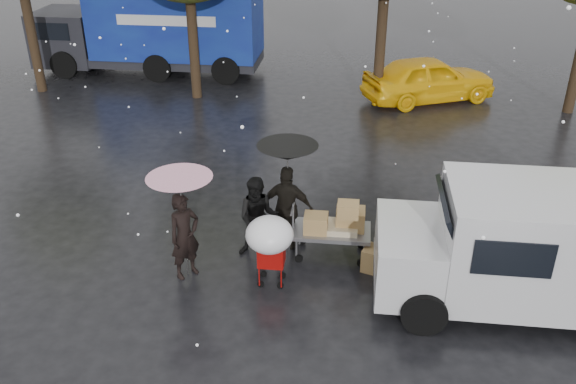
# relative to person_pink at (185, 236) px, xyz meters

# --- Properties ---
(ground) EXTENTS (90.00, 90.00, 0.00)m
(ground) POSITION_rel_person_pink_xyz_m (1.08, 0.04, -0.84)
(ground) COLOR black
(ground) RESTS_ON ground
(person_pink) EXTENTS (0.71, 0.73, 1.68)m
(person_pink) POSITION_rel_person_pink_xyz_m (0.00, 0.00, 0.00)
(person_pink) COLOR black
(person_pink) RESTS_ON ground
(person_middle) EXTENTS (0.83, 0.66, 1.66)m
(person_middle) POSITION_rel_person_pink_xyz_m (1.22, 0.84, -0.01)
(person_middle) COLOR black
(person_middle) RESTS_ON ground
(person_black) EXTENTS (1.08, 0.56, 1.77)m
(person_black) POSITION_rel_person_pink_xyz_m (1.74, 1.19, 0.04)
(person_black) COLOR black
(person_black) RESTS_ON ground
(umbrella_pink) EXTENTS (1.17, 1.17, 2.04)m
(umbrella_pink) POSITION_rel_person_pink_xyz_m (0.00, 0.00, 1.05)
(umbrella_pink) COLOR #4C4C4C
(umbrella_pink) RESTS_ON ground
(umbrella_black) EXTENTS (1.16, 1.16, 2.22)m
(umbrella_black) POSITION_rel_person_pink_xyz_m (1.74, 1.19, 1.23)
(umbrella_black) COLOR #4C4C4C
(umbrella_black) RESTS_ON ground
(vendor_cart) EXTENTS (1.52, 0.80, 1.27)m
(vendor_cart) POSITION_rel_person_pink_xyz_m (2.71, 0.97, -0.12)
(vendor_cart) COLOR slate
(vendor_cart) RESTS_ON ground
(shopping_cart) EXTENTS (0.84, 0.84, 1.46)m
(shopping_cart) POSITION_rel_person_pink_xyz_m (1.60, -0.23, 0.22)
(shopping_cart) COLOR #A70C09
(shopping_cart) RESTS_ON ground
(white_van) EXTENTS (4.91, 2.18, 2.20)m
(white_van) POSITION_rel_person_pink_xyz_m (6.06, -0.14, 0.32)
(white_van) COLOR silver
(white_van) RESTS_ON ground
(blue_truck) EXTENTS (8.30, 2.60, 3.50)m
(blue_truck) POSITION_rel_person_pink_xyz_m (-4.57, 12.70, 0.92)
(blue_truck) COLOR navy
(blue_truck) RESTS_ON ground
(box_ground_near) EXTENTS (0.62, 0.56, 0.46)m
(box_ground_near) POSITION_rel_person_pink_xyz_m (3.52, 0.56, -0.61)
(box_ground_near) COLOR #9A7443
(box_ground_near) RESTS_ON ground
(box_ground_far) EXTENTS (0.55, 0.46, 0.39)m
(box_ground_far) POSITION_rel_person_pink_xyz_m (4.03, 1.66, -0.65)
(box_ground_far) COLOR #9A7443
(box_ground_far) RESTS_ON ground
(yellow_taxi) EXTENTS (4.68, 3.38, 1.48)m
(yellow_taxi) POSITION_rel_person_pink_xyz_m (5.24, 10.59, -0.10)
(yellow_taxi) COLOR yellow
(yellow_taxi) RESTS_ON ground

